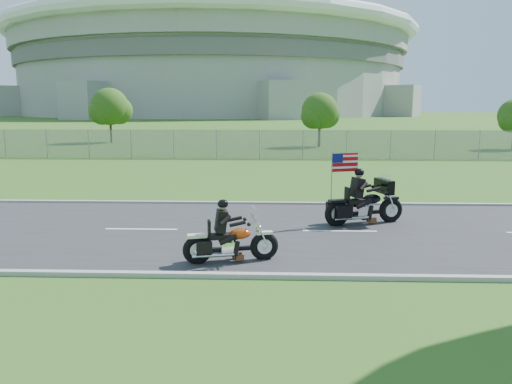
{
  "coord_description": "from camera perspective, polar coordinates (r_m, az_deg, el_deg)",
  "views": [
    {
      "loc": [
        2.02,
        -14.54,
        3.8
      ],
      "look_at": [
        1.49,
        0.0,
        1.21
      ],
      "focal_mm": 35.0,
      "sensor_mm": 36.0,
      "label": 1
    }
  ],
  "objects": [
    {
      "name": "ground",
      "position": [
        15.17,
        -5.64,
        -4.47
      ],
      "size": [
        420.0,
        420.0,
        0.0
      ],
      "primitive_type": "plane",
      "color": "#2E4C17",
      "rests_on": "ground"
    },
    {
      "name": "tree_fence_near",
      "position": [
        44.77,
        7.35,
        8.96
      ],
      "size": [
        3.52,
        3.28,
        4.75
      ],
      "color": "#382316",
      "rests_on": "ground"
    },
    {
      "name": "stadium",
      "position": [
        186.22,
        -4.83,
        13.7
      ],
      "size": [
        140.4,
        140.4,
        29.2
      ],
      "color": "#A3A099",
      "rests_on": "ground"
    },
    {
      "name": "motorcycle_follow",
      "position": [
        16.12,
        12.26,
        -1.52
      ],
      "size": [
        2.64,
        1.3,
        2.27
      ],
      "rotation": [
        0.0,
        0.0,
        0.32
      ],
      "color": "black",
      "rests_on": "ground"
    },
    {
      "name": "tree_fence_mid",
      "position": [
        51.14,
        -16.31,
        9.14
      ],
      "size": [
        3.96,
        3.69,
        5.3
      ],
      "color": "#382316",
      "rests_on": "ground"
    },
    {
      "name": "motorcycle_lead",
      "position": [
        12.06,
        -3.03,
        -5.8
      ],
      "size": [
        2.31,
        0.93,
        1.58
      ],
      "rotation": [
        0.0,
        0.0,
        0.24
      ],
      "color": "black",
      "rests_on": "ground"
    },
    {
      "name": "curb_north",
      "position": [
        19.07,
        -4.02,
        -1.27
      ],
      "size": [
        120.0,
        0.18,
        0.12
      ],
      "primitive_type": "cube",
      "color": "#9E9B93",
      "rests_on": "ground"
    },
    {
      "name": "fence",
      "position": [
        35.36,
        -9.4,
        5.42
      ],
      "size": [
        60.0,
        0.03,
        2.0
      ],
      "primitive_type": "cube",
      "color": "gray",
      "rests_on": "ground"
    },
    {
      "name": "road",
      "position": [
        15.16,
        -5.64,
        -4.4
      ],
      "size": [
        120.0,
        8.0,
        0.04
      ],
      "primitive_type": "cube",
      "color": "#28282B",
      "rests_on": "ground"
    },
    {
      "name": "curb_south",
      "position": [
        11.33,
        -8.42,
        -9.37
      ],
      "size": [
        120.0,
        0.18,
        0.12
      ],
      "primitive_type": "cube",
      "color": "#9E9B93",
      "rests_on": "ground"
    }
  ]
}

